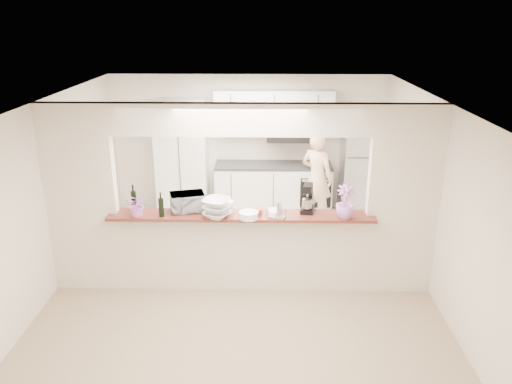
{
  "coord_description": "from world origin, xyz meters",
  "views": [
    {
      "loc": [
        0.31,
        -5.94,
        3.51
      ],
      "look_at": [
        0.18,
        0.3,
        1.27
      ],
      "focal_mm": 35.0,
      "sensor_mm": 36.0,
      "label": 1
    }
  ],
  "objects_px": {
    "refrigerator": "(362,170)",
    "stand_mixer": "(308,199)",
    "toaster_oven": "(187,202)",
    "person": "(317,178)"
  },
  "relations": [
    {
      "from": "toaster_oven",
      "to": "person",
      "type": "height_order",
      "value": "person"
    },
    {
      "from": "stand_mixer",
      "to": "refrigerator",
      "type": "bearing_deg",
      "value": 65.16
    },
    {
      "from": "toaster_oven",
      "to": "stand_mixer",
      "type": "xyz_separation_m",
      "value": [
        1.55,
        0.01,
        0.05
      ]
    },
    {
      "from": "refrigerator",
      "to": "toaster_oven",
      "type": "distance_m",
      "value": 3.8
    },
    {
      "from": "stand_mixer",
      "to": "toaster_oven",
      "type": "bearing_deg",
      "value": -179.54
    },
    {
      "from": "refrigerator",
      "to": "toaster_oven",
      "type": "xyz_separation_m",
      "value": [
        -2.75,
        -2.6,
        0.36
      ]
    },
    {
      "from": "stand_mixer",
      "to": "person",
      "type": "xyz_separation_m",
      "value": [
        0.35,
        2.24,
        -0.45
      ]
    },
    {
      "from": "toaster_oven",
      "to": "person",
      "type": "distance_m",
      "value": 2.97
    },
    {
      "from": "toaster_oven",
      "to": "person",
      "type": "xyz_separation_m",
      "value": [
        1.9,
        2.25,
        -0.4
      ]
    },
    {
      "from": "refrigerator",
      "to": "stand_mixer",
      "type": "relative_size",
      "value": 4.54
    }
  ]
}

